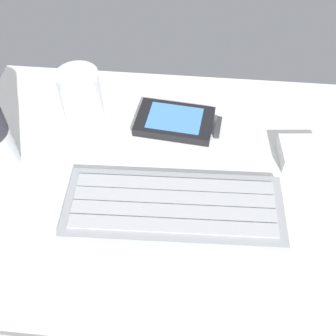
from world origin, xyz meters
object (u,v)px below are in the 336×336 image
object	(u,v)px
handheld_device	(179,122)
charger_block	(304,153)
keyboard	(174,207)
juice_cup	(81,98)

from	to	relation	value
handheld_device	charger_block	bearing A→B (deg)	-15.88
keyboard	handheld_device	bearing A→B (deg)	91.95
handheld_device	juice_cup	size ratio (longest dim) A/B	1.57
handheld_device	charger_block	xyz separation A→B (cm)	(18.77, -5.34, 0.47)
handheld_device	charger_block	distance (cm)	19.52
keyboard	charger_block	xyz separation A→B (cm)	(18.22, 11.00, 0.39)
keyboard	juice_cup	bearing A→B (deg)	133.13
charger_block	keyboard	bearing A→B (deg)	-148.87
keyboard	charger_block	bearing A→B (deg)	31.13
handheld_device	charger_block	size ratio (longest dim) A/B	1.90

